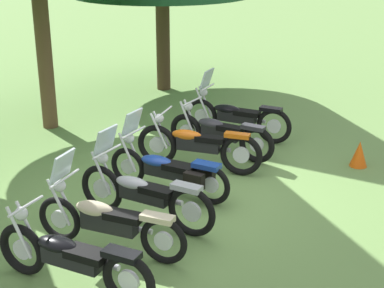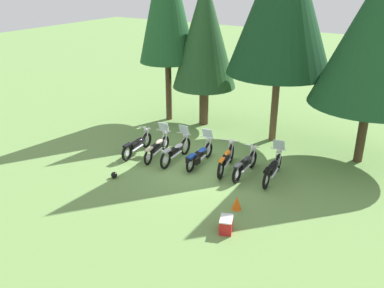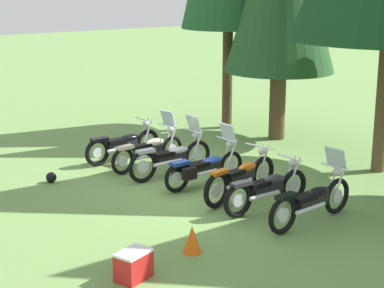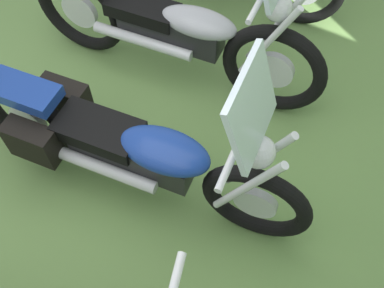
# 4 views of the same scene
# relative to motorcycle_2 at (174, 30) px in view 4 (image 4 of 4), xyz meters

# --- Properties ---
(ground_plane) EXTENTS (80.00, 80.00, 0.00)m
(ground_plane) POSITION_rel_motorcycle_2_xyz_m (1.07, 0.23, -0.48)
(ground_plane) COLOR #6B934C
(motorcycle_2) EXTENTS (0.67, 2.32, 1.39)m
(motorcycle_2) POSITION_rel_motorcycle_2_xyz_m (0.00, 0.00, 0.00)
(motorcycle_2) COLOR black
(motorcycle_2) RESTS_ON ground_plane
(motorcycle_3) EXTENTS (0.67, 2.23, 1.34)m
(motorcycle_3) POSITION_rel_motorcycle_2_xyz_m (1.00, 0.20, -0.03)
(motorcycle_3) COLOR black
(motorcycle_3) RESTS_ON ground_plane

